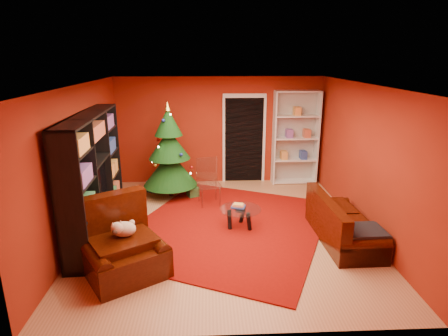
{
  "coord_description": "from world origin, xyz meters",
  "views": [
    {
      "loc": [
        -0.3,
        -6.29,
        3.07
      ],
      "look_at": [
        0.0,
        0.4,
        1.05
      ],
      "focal_mm": 30.0,
      "sensor_mm": 36.0,
      "label": 1
    }
  ],
  "objects_px": {
    "sofa": "(344,219)",
    "gift_box_green": "(193,192)",
    "gift_box_teal": "(154,185)",
    "armchair": "(123,245)",
    "dog": "(124,229)",
    "gift_box_red": "(163,184)",
    "white_bookshelf": "(295,138)",
    "coffee_table": "(240,218)",
    "media_unit": "(93,177)",
    "christmas_tree": "(169,151)",
    "rug": "(228,226)",
    "acrylic_chair": "(209,185)"
  },
  "relations": [
    {
      "from": "sofa",
      "to": "coffee_table",
      "type": "height_order",
      "value": "sofa"
    },
    {
      "from": "media_unit",
      "to": "armchair",
      "type": "xyz_separation_m",
      "value": [
        0.74,
        -1.32,
        -0.62
      ]
    },
    {
      "from": "white_bookshelf",
      "to": "acrylic_chair",
      "type": "height_order",
      "value": "white_bookshelf"
    },
    {
      "from": "rug",
      "to": "sofa",
      "type": "xyz_separation_m",
      "value": [
        1.96,
        -0.61,
        0.38
      ]
    },
    {
      "from": "gift_box_teal",
      "to": "christmas_tree",
      "type": "bearing_deg",
      "value": -36.04
    },
    {
      "from": "white_bookshelf",
      "to": "coffee_table",
      "type": "height_order",
      "value": "white_bookshelf"
    },
    {
      "from": "coffee_table",
      "to": "rug",
      "type": "bearing_deg",
      "value": 164.83
    },
    {
      "from": "coffee_table",
      "to": "acrylic_chair",
      "type": "height_order",
      "value": "acrylic_chair"
    },
    {
      "from": "gift_box_teal",
      "to": "white_bookshelf",
      "type": "height_order",
      "value": "white_bookshelf"
    },
    {
      "from": "white_bookshelf",
      "to": "gift_box_green",
      "type": "bearing_deg",
      "value": -160.31
    },
    {
      "from": "gift_box_teal",
      "to": "acrylic_chair",
      "type": "distance_m",
      "value": 1.62
    },
    {
      "from": "acrylic_chair",
      "to": "sofa",
      "type": "bearing_deg",
      "value": -48.05
    },
    {
      "from": "christmas_tree",
      "to": "armchair",
      "type": "bearing_deg",
      "value": -96.9
    },
    {
      "from": "armchair",
      "to": "christmas_tree",
      "type": "bearing_deg",
      "value": 50.52
    },
    {
      "from": "gift_box_red",
      "to": "dog",
      "type": "height_order",
      "value": "dog"
    },
    {
      "from": "gift_box_green",
      "to": "gift_box_red",
      "type": "height_order",
      "value": "gift_box_red"
    },
    {
      "from": "media_unit",
      "to": "gift_box_red",
      "type": "height_order",
      "value": "media_unit"
    },
    {
      "from": "gift_box_teal",
      "to": "dog",
      "type": "xyz_separation_m",
      "value": [
        0.06,
        -3.42,
        0.54
      ]
    },
    {
      "from": "gift_box_teal",
      "to": "armchair",
      "type": "xyz_separation_m",
      "value": [
        0.04,
        -3.48,
        0.32
      ]
    },
    {
      "from": "gift_box_green",
      "to": "gift_box_red",
      "type": "bearing_deg",
      "value": 141.31
    },
    {
      "from": "armchair",
      "to": "dog",
      "type": "height_order",
      "value": "armchair"
    },
    {
      "from": "gift_box_teal",
      "to": "gift_box_green",
      "type": "xyz_separation_m",
      "value": [
        0.93,
        -0.43,
        -0.02
      ]
    },
    {
      "from": "gift_box_teal",
      "to": "armchair",
      "type": "relative_size",
      "value": 0.23
    },
    {
      "from": "gift_box_red",
      "to": "armchair",
      "type": "height_order",
      "value": "armchair"
    },
    {
      "from": "media_unit",
      "to": "christmas_tree",
      "type": "bearing_deg",
      "value": 56.2
    },
    {
      "from": "acrylic_chair",
      "to": "media_unit",
      "type": "bearing_deg",
      "value": -159.81
    },
    {
      "from": "sofa",
      "to": "gift_box_green",
      "type": "bearing_deg",
      "value": 49.14
    },
    {
      "from": "rug",
      "to": "gift_box_green",
      "type": "bearing_deg",
      "value": 114.26
    },
    {
      "from": "media_unit",
      "to": "sofa",
      "type": "height_order",
      "value": "media_unit"
    },
    {
      "from": "rug",
      "to": "white_bookshelf",
      "type": "height_order",
      "value": "white_bookshelf"
    },
    {
      "from": "gift_box_red",
      "to": "dog",
      "type": "relative_size",
      "value": 0.62
    },
    {
      "from": "christmas_tree",
      "to": "sofa",
      "type": "relative_size",
      "value": 1.19
    },
    {
      "from": "armchair",
      "to": "coffee_table",
      "type": "bearing_deg",
      "value": 5.45
    },
    {
      "from": "christmas_tree",
      "to": "gift_box_teal",
      "type": "height_order",
      "value": "christmas_tree"
    },
    {
      "from": "gift_box_red",
      "to": "dog",
      "type": "xyz_separation_m",
      "value": [
        -0.13,
        -3.58,
        0.55
      ]
    },
    {
      "from": "coffee_table",
      "to": "acrylic_chair",
      "type": "xyz_separation_m",
      "value": [
        -0.57,
        1.14,
        0.25
      ]
    },
    {
      "from": "media_unit",
      "to": "christmas_tree",
      "type": "height_order",
      "value": "media_unit"
    },
    {
      "from": "christmas_tree",
      "to": "sofa",
      "type": "bearing_deg",
      "value": -36.01
    },
    {
      "from": "white_bookshelf",
      "to": "coffee_table",
      "type": "bearing_deg",
      "value": -122.0
    },
    {
      "from": "dog",
      "to": "coffee_table",
      "type": "relative_size",
      "value": 0.53
    },
    {
      "from": "coffee_table",
      "to": "media_unit",
      "type": "bearing_deg",
      "value": -177.66
    },
    {
      "from": "armchair",
      "to": "acrylic_chair",
      "type": "relative_size",
      "value": 1.28
    },
    {
      "from": "dog",
      "to": "white_bookshelf",
      "type": "bearing_deg",
      "value": 16.67
    },
    {
      "from": "rug",
      "to": "acrylic_chair",
      "type": "bearing_deg",
      "value": 107.57
    },
    {
      "from": "gift_box_teal",
      "to": "sofa",
      "type": "relative_size",
      "value": 0.15
    },
    {
      "from": "dog",
      "to": "coffee_table",
      "type": "xyz_separation_m",
      "value": [
        1.8,
        1.35,
        -0.47
      ]
    },
    {
      "from": "gift_box_teal",
      "to": "armchair",
      "type": "height_order",
      "value": "armchair"
    },
    {
      "from": "gift_box_red",
      "to": "sofa",
      "type": "relative_size",
      "value": 0.14
    },
    {
      "from": "dog",
      "to": "sofa",
      "type": "xyz_separation_m",
      "value": [
        3.54,
        0.8,
        -0.28
      ]
    },
    {
      "from": "white_bookshelf",
      "to": "sofa",
      "type": "relative_size",
      "value": 1.3
    }
  ]
}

